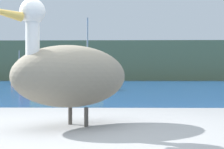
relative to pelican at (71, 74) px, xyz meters
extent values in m
cube|color=#6B7A51|center=(-0.05, 73.38, 2.92)|extent=(140.00, 10.98, 8.11)
ellipsoid|color=gray|center=(0.01, 0.01, -0.01)|extent=(1.03, 1.06, 0.44)
cylinder|color=white|center=(-0.22, -0.24, 0.21)|extent=(0.09, 0.09, 0.30)
sphere|color=white|center=(-0.22, -0.24, 0.41)|extent=(0.17, 0.17, 0.17)
cylinder|color=#4C4742|center=(0.11, -0.01, -0.30)|extent=(0.03, 0.03, 0.14)
cylinder|color=#4C4742|center=(-0.02, 0.11, -0.30)|extent=(0.03, 0.03, 0.14)
cube|color=yellow|center=(-3.76, 24.66, -0.46)|extent=(5.70, 2.96, 1.35)
cube|color=silver|center=(-3.70, 24.68, 1.07)|extent=(2.00, 1.72, 1.71)
cylinder|color=#B2B2B2|center=(-2.16, 25.02, 2.36)|extent=(0.12, 0.12, 4.30)
cube|color=orange|center=(-10.59, 40.64, -0.57)|extent=(4.83, 2.96, 1.12)
cube|color=maroon|center=(-11.16, 40.44, 0.66)|extent=(1.73, 1.61, 1.35)
cylinder|color=#B2B2B2|center=(-11.89, 40.18, 1.49)|extent=(0.12, 0.12, 3.02)
cylinder|color=#3F382D|center=(-12.67, 39.90, 0.34)|extent=(0.10, 0.10, 0.70)
camera|label=1|loc=(0.34, -2.51, 0.00)|focal=56.58mm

